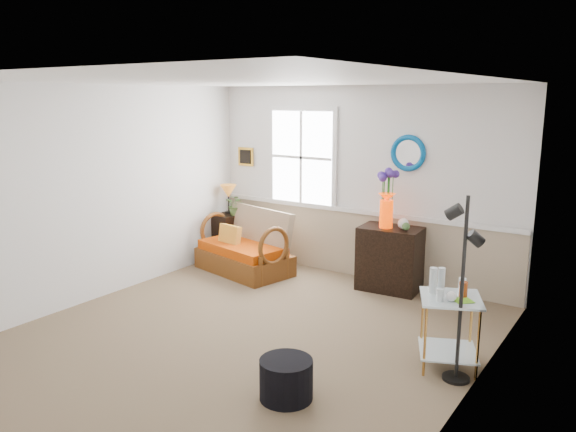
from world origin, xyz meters
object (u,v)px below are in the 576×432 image
Objects in this scene: floor_lamp at (462,291)px; side_table at (449,332)px; ottoman at (286,379)px; loveseat at (244,241)px; cabinet at (390,259)px; lamp_stand at (228,236)px.

side_table is at bearing 122.71° from floor_lamp.
loveseat is at bearing 134.05° from ottoman.
ottoman is at bearing -125.27° from side_table.
side_table reaches higher than ottoman.
floor_lamp is at bearing -56.14° from cabinet.
floor_lamp is at bearing -23.89° from lamp_stand.
ottoman is (3.08, -2.94, -0.17)m from lamp_stand.
loveseat is at bearing 154.29° from floor_lamp.
cabinet is at bearing 0.67° from lamp_stand.
ottoman is at bearing -138.00° from floor_lamp.
floor_lamp reaches higher than loveseat.
cabinet is 1.22× the size of side_table.
loveseat reaches higher than side_table.
lamp_stand is 1.55× the size of ottoman.
loveseat is at bearing -171.64° from cabinet.
ottoman is (2.43, -2.51, -0.27)m from loveseat.
floor_lamp is at bearing -53.53° from side_table.
cabinet reaches higher than ottoman.
floor_lamp is (0.15, -0.20, 0.49)m from side_table.
side_table is (3.35, -1.21, -0.11)m from loveseat.
floor_lamp is at bearing 45.75° from ottoman.
loveseat is 3.56m from side_table.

